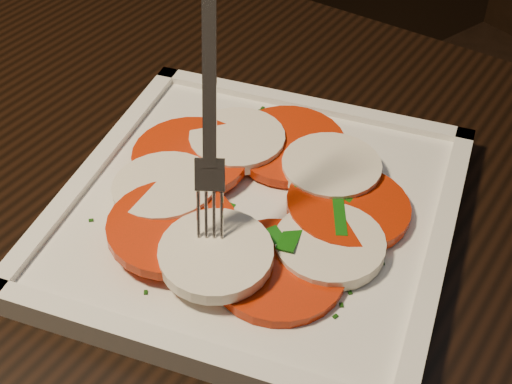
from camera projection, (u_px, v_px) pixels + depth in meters
name	position (u px, v px, depth m)	size (l,w,h in m)	color
table	(127.00, 312.00, 0.61)	(1.24, 0.86, 0.75)	black
plate	(256.00, 214.00, 0.54)	(0.29, 0.29, 0.01)	white
caprese_salad	(256.00, 197.00, 0.53)	(0.22, 0.23, 0.02)	red
fork	(211.00, 97.00, 0.46)	(0.03, 0.08, 0.17)	white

